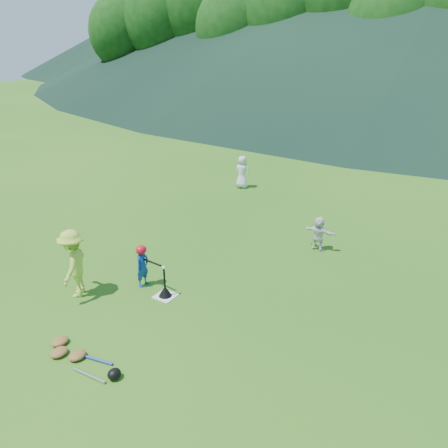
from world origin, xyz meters
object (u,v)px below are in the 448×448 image
at_px(batter_child, 142,266).
at_px(equipment_pile, 77,356).
at_px(fielder_a, 242,172).
at_px(adult_coach, 74,264).
at_px(home_plate, 165,296).
at_px(fielder_d, 319,234).
at_px(batting_tee, 165,292).

bearing_deg(batter_child, equipment_pile, -165.32).
xyz_separation_m(batter_child, fielder_a, (-1.81, 7.82, 0.13)).
distance_m(batter_child, adult_coach, 1.52).
relative_size(home_plate, adult_coach, 0.28).
relative_size(batter_child, fielder_a, 0.79).
height_order(adult_coach, fielder_d, adult_coach).
distance_m(home_plate, fielder_d, 4.64).
distance_m(batting_tee, equipment_pile, 2.50).
distance_m(fielder_a, fielder_d, 5.96).
relative_size(adult_coach, batting_tee, 2.33).
relative_size(home_plate, fielder_a, 0.35).
xyz_separation_m(home_plate, batter_child, (-0.75, 0.12, 0.49)).
relative_size(fielder_d, equipment_pile, 0.54).
bearing_deg(batter_child, adult_coach, 137.54).
bearing_deg(equipment_pile, adult_coach, 138.82).
xyz_separation_m(home_plate, equipment_pile, (-0.02, -2.50, 0.06)).
xyz_separation_m(batter_child, equipment_pile, (0.73, -2.62, -0.44)).
relative_size(batter_child, adult_coach, 0.64).
bearing_deg(adult_coach, batting_tee, 88.88).
bearing_deg(fielder_a, fielder_d, 136.53).
bearing_deg(batting_tee, fielder_d, 63.91).
bearing_deg(fielder_a, home_plate, 103.94).
distance_m(home_plate, batting_tee, 0.12).
bearing_deg(batter_child, fielder_d, -35.56).
distance_m(adult_coach, fielder_a, 8.97).
bearing_deg(home_plate, fielder_a, 107.89).
distance_m(fielder_d, batting_tee, 4.63).
bearing_deg(batting_tee, home_plate, 0.00).
height_order(fielder_d, batting_tee, fielder_d).
xyz_separation_m(fielder_d, equipment_pile, (-2.05, -6.65, -0.42)).
height_order(adult_coach, equipment_pile, adult_coach).
relative_size(home_plate, batter_child, 0.45).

